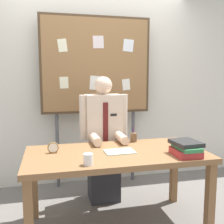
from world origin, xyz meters
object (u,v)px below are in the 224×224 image
object	(u,v)px
desk	(116,161)
pen_holder	(134,137)
bulletin_board	(96,67)
coffee_mug	(88,159)
book_stack	(186,148)
open_notebook	(120,152)
person	(104,144)
desk_clock	(53,148)

from	to	relation	value
desk	pen_holder	distance (m)	0.45
bulletin_board	coffee_mug	xyz separation A→B (m)	(-0.31, -1.32, -0.76)
desk	book_stack	distance (m)	0.64
open_notebook	coffee_mug	xyz separation A→B (m)	(-0.33, -0.28, 0.04)
person	bulletin_board	bearing A→B (deg)	90.00
desk	coffee_mug	size ratio (longest dim) A/B	18.10
desk_clock	coffee_mug	world-z (taller)	desk_clock
desk_clock	pen_holder	distance (m)	0.88
book_stack	open_notebook	distance (m)	0.59
bulletin_board	open_notebook	distance (m)	1.32
person	desk_clock	world-z (taller)	person
bulletin_board	coffee_mug	world-z (taller)	bulletin_board
book_stack	open_notebook	xyz separation A→B (m)	(-0.55, 0.23, -0.06)
book_stack	pen_holder	xyz separation A→B (m)	(-0.30, 0.57, -0.01)
person	desk_clock	bearing A→B (deg)	-139.97
person	pen_holder	world-z (taller)	person
desk_clock	pen_holder	xyz separation A→B (m)	(0.85, 0.23, 0.00)
person	desk	bearing A→B (deg)	-90.00
person	pen_holder	bearing A→B (deg)	-42.54
open_notebook	coffee_mug	size ratio (longest dim) A/B	2.95
desk_clock	pen_holder	world-z (taller)	pen_holder
person	book_stack	bearing A→B (deg)	-55.39
person	book_stack	xyz separation A→B (m)	(0.57, -0.83, 0.13)
coffee_mug	person	bearing A→B (deg)	70.70
desk_clock	pen_holder	bearing A→B (deg)	15.09
desk_clock	bulletin_board	bearing A→B (deg)	58.30
person	open_notebook	bearing A→B (deg)	-87.61
bulletin_board	pen_holder	size ratio (longest dim) A/B	13.60
desk	open_notebook	bearing A→B (deg)	-38.55
bulletin_board	desk_clock	world-z (taller)	bulletin_board
book_stack	coffee_mug	world-z (taller)	book_stack
book_stack	desk_clock	bearing A→B (deg)	163.10
desk	book_stack	world-z (taller)	book_stack
bulletin_board	book_stack	size ratio (longest dim) A/B	7.30
desk	pen_holder	size ratio (longest dim) A/B	10.35
coffee_mug	pen_holder	bearing A→B (deg)	47.16
bulletin_board	desk_clock	distance (m)	1.33
open_notebook	coffee_mug	distance (m)	0.44
pen_holder	coffee_mug	bearing A→B (deg)	-132.84
book_stack	coffee_mug	size ratio (longest dim) A/B	3.26
person	desk_clock	distance (m)	0.75
person	bulletin_board	size ratio (longest dim) A/B	0.66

